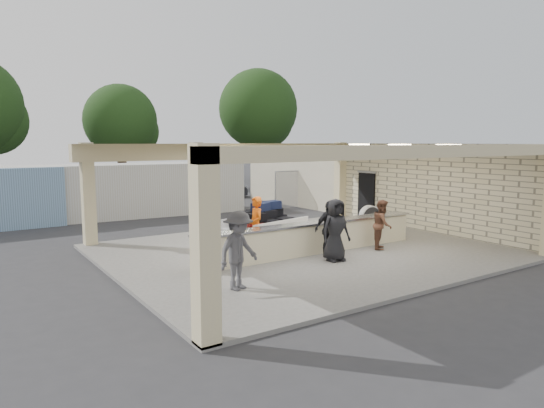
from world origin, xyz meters
TOP-DOWN VIEW (x-y plane):
  - ground at (0.00, 0.00)m, footprint 120.00×120.00m
  - pavilion at (0.21, 0.66)m, footprint 12.01×10.00m
  - baggage_counter at (0.00, -0.50)m, footprint 8.20×0.58m
  - luggage_cart at (-0.78, 1.14)m, footprint 2.83×2.09m
  - drum_fan at (4.47, 1.49)m, footprint 0.91×0.51m
  - baggage_handler at (-1.62, 0.30)m, footprint 0.48×0.72m
  - passenger_a at (2.24, -1.27)m, footprint 0.82×0.77m
  - passenger_b at (0.07, -1.15)m, footprint 1.02×0.39m
  - passenger_c at (-3.83, -2.48)m, footprint 1.28×0.79m
  - passenger_d at (-0.08, -1.64)m, footprint 0.93×0.46m
  - car_white_a at (9.15, 12.52)m, footprint 4.91×3.55m
  - car_white_b at (11.40, 12.53)m, footprint 4.70×2.04m
  - car_dark at (5.10, 15.75)m, footprint 3.96×3.09m
  - container_white at (-2.45, 10.88)m, footprint 11.77×3.13m
  - fence at (11.00, 9.00)m, footprint 12.06×0.06m
  - tree_mid at (2.32, 26.16)m, footprint 6.00×5.60m
  - tree_right at (14.32, 25.16)m, footprint 7.20×7.00m
  - adjacent_building at (9.50, 10.00)m, footprint 6.00×8.00m

SIDE VIEW (x-z plane):
  - ground at x=0.00m, z-range 0.00..0.00m
  - baggage_counter at x=0.00m, z-range 0.10..1.08m
  - drum_fan at x=4.47m, z-range 0.13..1.09m
  - car_dark at x=5.10m, z-range 0.00..1.27m
  - car_white_a at x=9.15m, z-range 0.00..1.27m
  - car_white_b at x=11.40m, z-range 0.00..1.45m
  - passenger_a at x=2.24m, z-range 0.10..1.72m
  - luggage_cart at x=-0.78m, z-range 0.17..1.66m
  - passenger_b at x=0.07m, z-range 0.10..1.82m
  - baggage_handler at x=-1.62m, z-range 0.10..1.91m
  - passenger_d at x=-0.08m, z-range 0.10..1.93m
  - passenger_c at x=-3.83m, z-range 0.10..1.98m
  - fence at x=11.00m, z-range 0.04..2.07m
  - container_white at x=-2.45m, z-range 0.00..2.52m
  - pavilion at x=0.21m, z-range -0.43..3.12m
  - adjacent_building at x=9.50m, z-range 0.00..3.20m
  - tree_mid at x=2.32m, z-range 0.96..8.96m
  - tree_right at x=14.32m, z-range 1.21..11.21m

